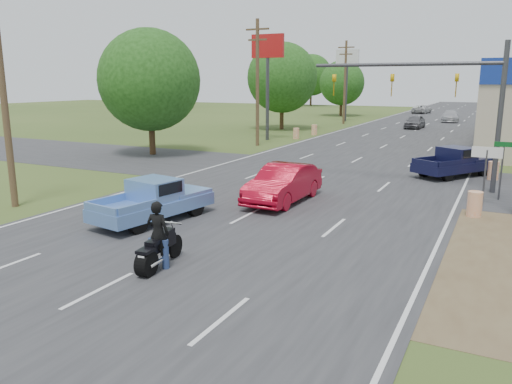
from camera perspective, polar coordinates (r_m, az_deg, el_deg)
The scene contains 28 objects.
ground at distance 13.48m, azimuth -17.51°, elevation -10.72°, with size 200.00×200.00×0.00m, color #3A4E1F.
main_road at distance 49.80m, azimuth 16.41°, elevation 6.06°, with size 15.00×180.00×0.02m, color #2D2D30.
cross_road at distance 28.64m, azimuth 8.25°, elevation 1.98°, with size 120.00×10.00×0.02m, color #2D2D30.
utility_pole_4 at distance 22.93m, azimuth -27.07°, elevation 11.52°, with size 2.00×0.28×10.00m.
utility_pole_5 at distance 41.07m, azimuth 0.16°, elevation 12.71°, with size 2.00×0.28×10.00m.
utility_pole_6 at distance 63.45m, azimuth 10.13°, elevation 12.46°, with size 2.00×0.28×10.00m.
tree_0 at distance 36.72m, azimuth -12.07°, elevation 12.38°, with size 7.14×7.14×8.84m.
tree_1 at distance 55.45m, azimuth 3.01°, elevation 12.92°, with size 7.56×7.56×9.36m.
tree_2 at distance 78.21m, azimuth 9.79°, elevation 12.19°, with size 6.72×6.72×8.32m.
tree_4 at distance 105.32m, azimuth -10.91°, elevation 13.20°, with size 9.24×9.24×11.44m.
tree_6 at distance 110.78m, azimuth 6.34°, elevation 13.14°, with size 8.82×8.82×10.92m.
barrel_0 at distance 21.28m, azimuth 23.71°, elevation -1.27°, with size 0.56×0.56×1.00m, color orange.
barrel_1 at distance 29.61m, azimuth 25.49°, elevation 2.20°, with size 0.56×0.56×1.00m, color orange.
barrel_2 at distance 46.36m, azimuth 4.61°, elevation 6.69°, with size 0.56×0.56×1.00m, color orange.
barrel_3 at distance 49.97m, azimuth 6.68°, elevation 7.07°, with size 0.56×0.56×1.00m, color orange.
pole_sign_left_near at distance 45.15m, azimuth 1.34°, elevation 15.05°, with size 3.00×0.35×9.20m.
pole_sign_left_far at distance 67.60m, azimuth 10.37°, elevation 14.02°, with size 3.00×0.35×9.20m.
lane_sign at distance 22.98m, azimuth 24.82°, elevation 3.15°, with size 1.20×0.08×2.52m.
street_name_sign at distance 24.50m, azimuth 26.30°, elevation 2.83°, with size 0.80×0.08×2.61m.
signal_mast at distance 25.92m, azimuth 20.37°, elevation 10.92°, with size 9.12×0.40×7.00m.
red_convertible at distance 21.77m, azimuth 3.14°, elevation 0.94°, with size 1.73×4.97×1.64m, color #A3071C.
motorcycle at distance 14.38m, azimuth -11.18°, elevation -6.68°, with size 0.73×2.29×1.16m.
rider at distance 14.30m, azimuth -11.12°, elevation -5.04°, with size 0.68×0.44×1.86m, color black.
blue_pickup at distance 19.26m, azimuth -11.42°, elevation -0.85°, with size 2.64×5.10×1.61m.
navy_pickup at distance 29.90m, azimuth 21.92°, elevation 3.24°, with size 4.29×5.16×1.63m.
distant_car_grey at distance 59.23m, azimuth 17.71°, elevation 7.65°, with size 1.76×4.37×1.49m, color #5B5B60.
distant_car_silver at distance 70.56m, azimuth 21.33°, elevation 8.09°, with size 2.14×5.27×1.53m, color #B2B2B7.
distant_car_white at distance 87.83m, azimuth 18.42°, elevation 8.96°, with size 2.25×4.89×1.36m, color #B8B8B8.
Camera 1 is at (8.86, -8.74, 5.19)m, focal length 35.00 mm.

